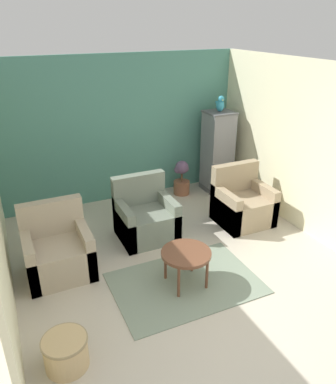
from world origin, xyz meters
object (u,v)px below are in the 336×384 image
(armchair_right, at_px, (242,205))
(birdcage, at_px, (217,152))
(parrot, at_px, (220,104))
(armchair_left, at_px, (58,252))
(coffee_table, at_px, (186,255))
(wicker_basket, at_px, (66,352))
(armchair_middle, at_px, (146,218))
(potted_plant, at_px, (182,178))

(armchair_right, distance_m, birdcage, 1.37)
(parrot, bearing_deg, armchair_left, -156.16)
(parrot, bearing_deg, coffee_table, -128.34)
(wicker_basket, bearing_deg, armchair_middle, 50.57)
(coffee_table, bearing_deg, birdcage, 51.63)
(parrot, relative_size, wicker_basket, 0.66)
(armchair_right, distance_m, potted_plant, 1.42)
(birdcage, distance_m, wicker_basket, 4.50)
(armchair_middle, height_order, potted_plant, armchair_middle)
(potted_plant, bearing_deg, wicker_basket, -131.94)
(birdcage, bearing_deg, armchair_left, -156.20)
(armchair_right, distance_m, parrot, 1.86)
(armchair_right, bearing_deg, birdcage, 77.55)
(armchair_left, bearing_deg, armchair_right, 2.88)
(armchair_middle, bearing_deg, armchair_left, -164.82)
(armchair_right, bearing_deg, wicker_basket, -152.04)
(armchair_middle, distance_m, potted_plant, 1.63)
(armchair_middle, bearing_deg, armchair_right, -7.82)
(coffee_table, relative_size, armchair_right, 0.67)
(armchair_middle, distance_m, birdcage, 2.17)
(birdcage, height_order, potted_plant, birdcage)
(armchair_left, distance_m, birdcage, 3.51)
(armchair_left, distance_m, armchair_right, 2.91)
(coffee_table, relative_size, birdcage, 0.40)
(coffee_table, distance_m, armchair_middle, 1.26)
(armchair_left, relative_size, parrot, 3.21)
(coffee_table, xyz_separation_m, armchair_middle, (-0.03, 1.25, -0.12))
(potted_plant, bearing_deg, armchair_right, -73.34)
(armchair_right, relative_size, potted_plant, 1.41)
(armchair_left, relative_size, birdcage, 0.61)
(armchair_middle, relative_size, potted_plant, 1.41)
(armchair_left, xyz_separation_m, armchair_right, (2.91, 0.15, 0.00))
(armchair_right, xyz_separation_m, parrot, (0.28, 1.26, 1.33))
(armchair_left, distance_m, armchair_middle, 1.38)
(armchair_right, bearing_deg, armchair_left, -177.12)
(parrot, xyz_separation_m, wicker_basket, (-3.38, -2.91, -1.46))
(parrot, bearing_deg, potted_plant, 172.10)
(birdcage, bearing_deg, potted_plant, 171.91)
(coffee_table, xyz_separation_m, potted_plant, (1.13, 2.39, -0.11))
(armchair_right, relative_size, birdcage, 0.61)
(armchair_right, relative_size, armchair_middle, 1.00)
(armchair_middle, relative_size, wicker_basket, 2.12)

